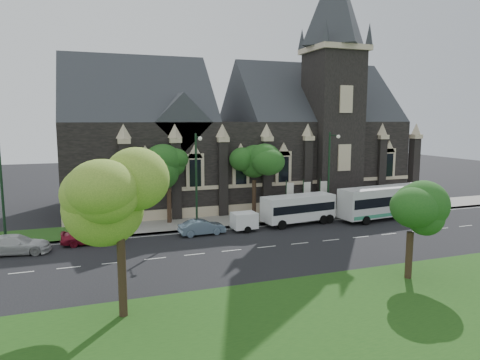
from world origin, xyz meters
name	(u,v)px	position (x,y,z in m)	size (l,w,h in m)	color
ground	(267,247)	(0.00, 0.00, 0.00)	(160.00, 160.00, 0.00)	black
sidewalk	(230,221)	(0.00, 9.50, 0.07)	(80.00, 5.00, 0.15)	gray
museum	(246,137)	(5.12, 18.78, 8.17)	(40.00, 17.70, 29.90)	black
tree_park_near	(123,195)	(-11.77, -8.77, 6.42)	(4.42, 4.42, 8.56)	black
tree_park_east	(412,208)	(6.18, -9.32, 4.62)	(3.40, 3.40, 6.28)	black
tree_walk_right	(255,162)	(3.21, 10.71, 5.82)	(4.08, 4.08, 7.80)	black
tree_walk_left	(170,166)	(-5.80, 10.70, 5.73)	(3.91, 3.91, 7.64)	black
street_lamp_near	(330,170)	(10.00, 7.09, 5.11)	(0.36, 1.88, 9.00)	#15301B
street_lamp_mid	(197,176)	(-4.00, 7.09, 5.11)	(0.36, 1.88, 9.00)	#15301B
street_lamp_far	(1,185)	(-20.00, 7.09, 5.11)	(0.36, 1.88, 9.00)	#15301B
banner_flag_left	(289,195)	(6.29, 9.00, 2.38)	(0.90, 0.10, 4.00)	#15301B
banner_flag_center	(306,194)	(8.29, 9.00, 2.38)	(0.90, 0.10, 4.00)	#15301B
banner_flag_right	(322,193)	(10.29, 9.00, 2.38)	(0.90, 0.10, 4.00)	#15301B
tour_coach	(389,201)	(15.99, 5.24, 1.84)	(11.76, 3.75, 3.37)	silver
shuttle_bus	(298,208)	(6.02, 6.20, 1.65)	(7.62, 3.36, 2.85)	white
box_trailer	(244,221)	(0.03, 5.43, 0.98)	(3.27, 1.92, 1.73)	white
sedan	(202,227)	(-4.00, 5.44, 0.69)	(1.45, 4.16, 1.37)	#6D879E
car_far_red	(90,235)	(-13.49, 5.73, 0.78)	(1.85, 4.60, 1.57)	maroon
car_far_white	(16,244)	(-18.92, 4.77, 0.74)	(2.06, 5.07, 1.47)	silver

